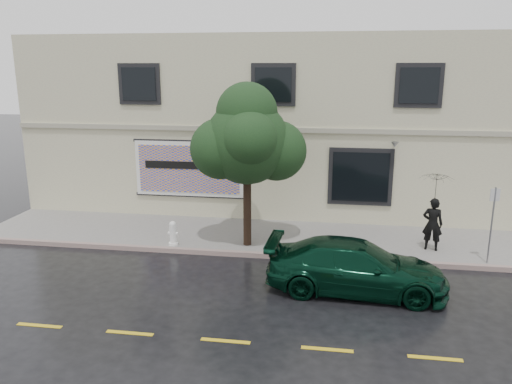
# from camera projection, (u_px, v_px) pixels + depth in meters

# --- Properties ---
(ground) EXTENTS (90.00, 90.00, 0.00)m
(ground) POSITION_uv_depth(u_px,v_px,m) (251.00, 276.00, 14.24)
(ground) COLOR black
(ground) RESTS_ON ground
(sidewalk) EXTENTS (20.00, 3.50, 0.15)m
(sidewalk) POSITION_uv_depth(u_px,v_px,m) (266.00, 237.00, 17.34)
(sidewalk) COLOR gray
(sidewalk) RESTS_ON ground
(curb) EXTENTS (20.00, 0.18, 0.16)m
(curb) POSITION_uv_depth(u_px,v_px,m) (259.00, 255.00, 15.66)
(curb) COLOR gray
(curb) RESTS_ON ground
(road_marking) EXTENTS (19.00, 0.12, 0.01)m
(road_marking) POSITION_uv_depth(u_px,v_px,m) (226.00, 341.00, 10.88)
(road_marking) COLOR gold
(road_marking) RESTS_ON ground
(building) EXTENTS (20.00, 8.12, 7.00)m
(building) POSITION_uv_depth(u_px,v_px,m) (284.00, 121.00, 22.01)
(building) COLOR #B8B094
(building) RESTS_ON ground
(billboard) EXTENTS (4.30, 0.16, 2.20)m
(billboard) POSITION_uv_depth(u_px,v_px,m) (189.00, 169.00, 18.92)
(billboard) COLOR white
(billboard) RESTS_ON ground
(car) EXTENTS (4.80, 2.31, 1.37)m
(car) POSITION_uv_depth(u_px,v_px,m) (356.00, 267.00, 13.17)
(car) COLOR black
(car) RESTS_ON ground
(pedestrian) EXTENTS (0.69, 0.53, 1.70)m
(pedestrian) POSITION_uv_depth(u_px,v_px,m) (433.00, 224.00, 15.72)
(pedestrian) COLOR black
(pedestrian) RESTS_ON sidewalk
(umbrella) EXTENTS (1.37, 1.37, 0.81)m
(umbrella) POSITION_uv_depth(u_px,v_px,m) (436.00, 185.00, 15.41)
(umbrella) COLOR black
(umbrella) RESTS_ON pedestrian
(street_tree) EXTENTS (2.66, 2.66, 4.72)m
(street_tree) POSITION_uv_depth(u_px,v_px,m) (247.00, 143.00, 15.56)
(street_tree) COLOR black
(street_tree) RESTS_ON sidewalk
(fire_hydrant) EXTENTS (0.33, 0.31, 0.81)m
(fire_hydrant) POSITION_uv_depth(u_px,v_px,m) (173.00, 233.00, 16.26)
(fire_hydrant) COLOR white
(fire_hydrant) RESTS_ON sidewalk
(sign_pole) EXTENTS (0.28, 0.07, 2.32)m
(sign_pole) POSITION_uv_depth(u_px,v_px,m) (492.00, 218.00, 14.48)
(sign_pole) COLOR gray
(sign_pole) RESTS_ON sidewalk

